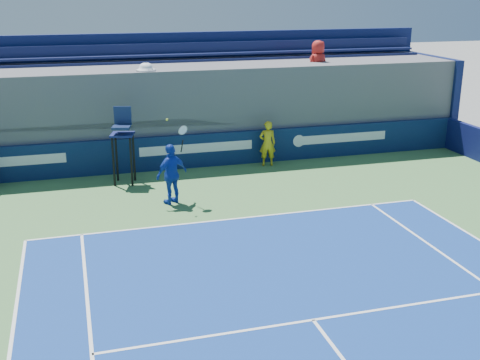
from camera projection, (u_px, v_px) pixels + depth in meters
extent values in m
imported|color=gold|center=(267.00, 143.00, 21.19)|extent=(0.64, 0.48, 1.61)
cube|color=white|center=(236.00, 219.00, 16.47)|extent=(10.97, 0.07, 0.00)
cube|color=white|center=(313.00, 320.00, 11.45)|extent=(8.23, 0.07, 0.00)
cube|color=#0C1C44|center=(196.00, 151.00, 21.07)|extent=(20.40, 0.20, 1.20)
cube|color=white|center=(15.00, 161.00, 19.37)|extent=(3.20, 0.01, 0.32)
cube|color=white|center=(197.00, 148.00, 20.94)|extent=(4.00, 0.01, 0.32)
cube|color=white|center=(342.00, 138.00, 22.37)|extent=(3.60, 0.01, 0.32)
cylinder|color=white|center=(299.00, 141.00, 21.93)|extent=(0.44, 0.01, 0.44)
cylinder|color=black|center=(114.00, 162.00, 18.98)|extent=(0.09, 0.09, 1.60)
cylinder|color=black|center=(131.00, 162.00, 18.99)|extent=(0.09, 0.09, 1.60)
cylinder|color=black|center=(117.00, 157.00, 19.51)|extent=(0.09, 0.09, 1.60)
cylinder|color=black|center=(134.00, 157.00, 19.53)|extent=(0.09, 0.09, 1.60)
cube|color=#101752|center=(122.00, 134.00, 19.00)|extent=(0.85, 0.85, 0.06)
cube|color=#132047|center=(121.00, 127.00, 18.83)|extent=(0.65, 0.58, 0.08)
cube|color=#132048|center=(123.00, 116.00, 19.08)|extent=(0.55, 0.20, 0.60)
imported|color=#1537AC|center=(172.00, 174.00, 17.40)|extent=(1.13, 0.87, 1.79)
cylinder|color=black|center=(182.00, 146.00, 17.33)|extent=(0.09, 0.15, 0.39)
torus|color=silver|center=(183.00, 130.00, 17.13)|extent=(0.32, 0.22, 0.29)
cylinder|color=white|center=(183.00, 130.00, 17.13)|extent=(0.26, 0.17, 0.24)
sphere|color=#D4E733|center=(167.00, 120.00, 16.74)|extent=(0.07, 0.07, 0.07)
cube|color=#515156|center=(185.00, 110.00, 22.48)|extent=(20.40, 3.60, 3.38)
cube|color=#515156|center=(193.00, 123.00, 21.31)|extent=(20.40, 0.90, 0.55)
cube|color=#121A45|center=(193.00, 110.00, 21.07)|extent=(20.00, 0.45, 0.08)
cube|color=#121A45|center=(191.00, 104.00, 21.24)|extent=(20.00, 0.06, 0.45)
cube|color=#515156|center=(187.00, 103.00, 21.96)|extent=(20.40, 0.90, 0.55)
cube|color=#121A45|center=(187.00, 91.00, 21.73)|extent=(20.00, 0.45, 0.08)
cube|color=#121A45|center=(186.00, 84.00, 21.89)|extent=(20.00, 0.06, 0.45)
cube|color=#515156|center=(182.00, 85.00, 22.62)|extent=(20.40, 0.90, 0.55)
cube|color=#121A45|center=(182.00, 72.00, 22.38)|extent=(20.00, 0.45, 0.08)
cube|color=#121A45|center=(181.00, 66.00, 22.55)|extent=(20.00, 0.06, 0.45)
cube|color=#515156|center=(178.00, 67.00, 23.28)|extent=(20.40, 0.90, 0.55)
cube|color=#121A45|center=(178.00, 55.00, 23.04)|extent=(20.00, 0.45, 0.08)
cube|color=#121A45|center=(176.00, 49.00, 23.21)|extent=(20.00, 0.06, 0.45)
cube|color=#0C1647|center=(176.00, 88.00, 24.11)|extent=(20.80, 0.30, 4.40)
cube|color=#0C1647|center=(428.00, 97.00, 25.17)|extent=(0.30, 3.90, 3.40)
imported|color=silver|center=(147.00, 91.00, 20.48)|extent=(1.30, 0.86, 1.87)
imported|color=#B21F19|center=(318.00, 65.00, 22.87)|extent=(1.02, 0.80, 1.85)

